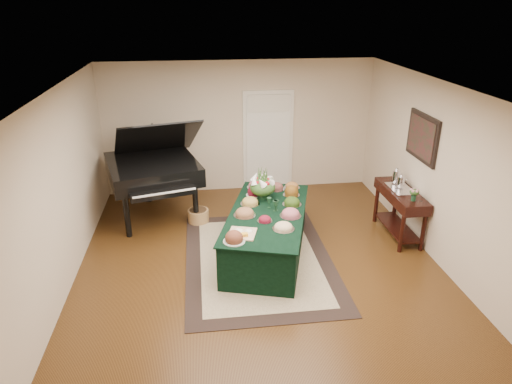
{
  "coord_description": "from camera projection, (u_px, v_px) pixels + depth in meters",
  "views": [
    {
      "loc": [
        -0.83,
        -6.1,
        3.81
      ],
      "look_at": [
        0.0,
        0.3,
        1.05
      ],
      "focal_mm": 32.0,
      "sensor_mm": 36.0,
      "label": 1
    }
  ],
  "objects": [
    {
      "name": "cutting_board",
      "position": [
        242.0,
        232.0,
        6.44
      ],
      "size": [
        0.47,
        0.47,
        0.1
      ],
      "color": "tan",
      "rests_on": "buffet_table"
    },
    {
      "name": "food_platters",
      "position": [
        269.0,
        204.0,
        7.25
      ],
      "size": [
        1.46,
        2.17,
        0.14
      ],
      "color": "silver",
      "rests_on": "buffet_table"
    },
    {
      "name": "area_rug",
      "position": [
        259.0,
        259.0,
        7.19
      ],
      "size": [
        2.27,
        3.18,
        0.01
      ],
      "color": "black",
      "rests_on": "ground"
    },
    {
      "name": "kitchen_doorway",
      "position": [
        268.0,
        142.0,
        9.54
      ],
      "size": [
        1.05,
        0.07,
        2.1
      ],
      "color": "silver",
      "rests_on": "ground"
    },
    {
      "name": "ground",
      "position": [
        258.0,
        261.0,
        7.16
      ],
      "size": [
        6.0,
        6.0,
        0.0
      ],
      "primitive_type": "plane",
      "color": "black",
      "rests_on": "ground"
    },
    {
      "name": "tea_service",
      "position": [
        399.0,
        180.0,
        7.72
      ],
      "size": [
        0.34,
        0.58,
        0.3
      ],
      "color": "silver",
      "rests_on": "mahogany_sideboard"
    },
    {
      "name": "pink_bouquet",
      "position": [
        414.0,
        193.0,
        7.18
      ],
      "size": [
        0.17,
        0.17,
        0.21
      ],
      "color": "#163721",
      "rests_on": "mahogany_sideboard"
    },
    {
      "name": "wall_painting",
      "position": [
        422.0,
        137.0,
        7.29
      ],
      "size": [
        0.05,
        0.95,
        0.75
      ],
      "color": "black",
      "rests_on": "ground"
    },
    {
      "name": "buffet_table",
      "position": [
        267.0,
        233.0,
        7.24
      ],
      "size": [
        1.78,
        2.64,
        0.73
      ],
      "color": "black",
      "rests_on": "ground"
    },
    {
      "name": "wicker_basket",
      "position": [
        198.0,
        216.0,
        8.37
      ],
      "size": [
        0.38,
        0.38,
        0.24
      ],
      "primitive_type": "cylinder",
      "color": "olive",
      "rests_on": "ground"
    },
    {
      "name": "green_goblets",
      "position": [
        273.0,
        205.0,
        7.15
      ],
      "size": [
        0.17,
        0.2,
        0.18
      ],
      "color": "#163721",
      "rests_on": "buffet_table"
    },
    {
      "name": "floral_centerpiece",
      "position": [
        263.0,
        184.0,
        7.48
      ],
      "size": [
        0.44,
        0.44,
        0.44
      ],
      "color": "#163721",
      "rests_on": "buffet_table"
    },
    {
      "name": "mahogany_sideboard",
      "position": [
        401.0,
        201.0,
        7.69
      ],
      "size": [
        0.45,
        1.31,
        0.84
      ],
      "color": "black",
      "rests_on": "ground"
    },
    {
      "name": "grand_piano",
      "position": [
        153.0,
        168.0,
        8.29
      ],
      "size": [
        1.92,
        2.14,
        1.87
      ],
      "color": "black",
      "rests_on": "ground"
    }
  ]
}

